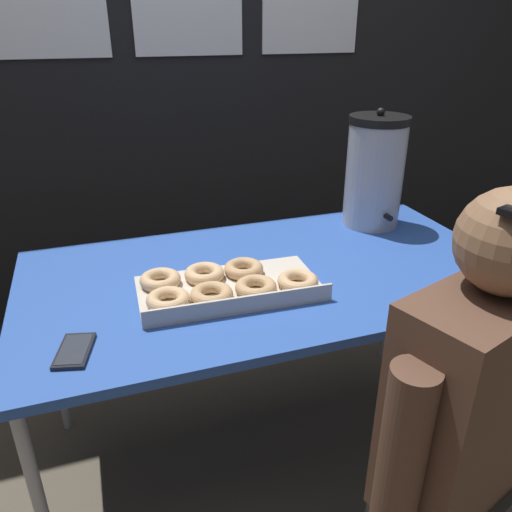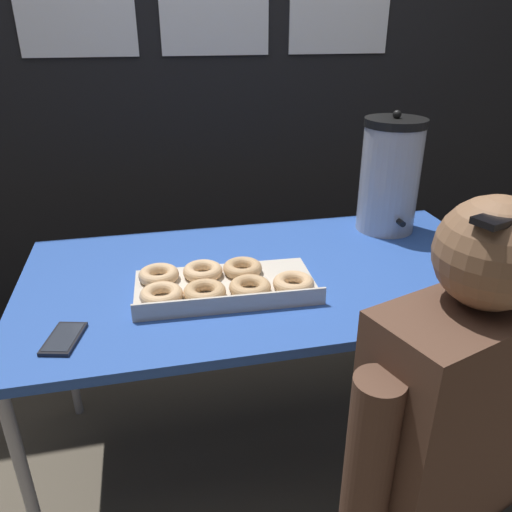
{
  "view_description": "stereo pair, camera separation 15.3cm",
  "coord_description": "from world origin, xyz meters",
  "px_view_note": "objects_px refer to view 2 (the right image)",
  "views": [
    {
      "loc": [
        -0.49,
        -1.31,
        1.47
      ],
      "look_at": [
        -0.05,
        0.0,
        0.81
      ],
      "focal_mm": 35.0,
      "sensor_mm": 36.0,
      "label": 1
    },
    {
      "loc": [
        -0.35,
        -1.35,
        1.47
      ],
      "look_at": [
        -0.05,
        0.0,
        0.81
      ],
      "focal_mm": 35.0,
      "sensor_mm": 36.0,
      "label": 2
    }
  ],
  "objects_px": {
    "coffee_urn": "(390,176)",
    "donut_box": "(220,284)",
    "cell_phone": "(64,339)",
    "person_seated": "(447,458)"
  },
  "relations": [
    {
      "from": "coffee_urn",
      "to": "donut_box",
      "type": "bearing_deg",
      "value": -152.93
    },
    {
      "from": "cell_phone",
      "to": "person_seated",
      "type": "xyz_separation_m",
      "value": [
        0.85,
        -0.38,
        -0.2
      ]
    },
    {
      "from": "cell_phone",
      "to": "person_seated",
      "type": "relative_size",
      "value": 0.13
    },
    {
      "from": "donut_box",
      "to": "person_seated",
      "type": "distance_m",
      "value": 0.73
    },
    {
      "from": "coffee_urn",
      "to": "person_seated",
      "type": "distance_m",
      "value": 1.01
    },
    {
      "from": "donut_box",
      "to": "coffee_urn",
      "type": "distance_m",
      "value": 0.78
    },
    {
      "from": "donut_box",
      "to": "cell_phone",
      "type": "distance_m",
      "value": 0.45
    },
    {
      "from": "coffee_urn",
      "to": "cell_phone",
      "type": "relative_size",
      "value": 2.89
    },
    {
      "from": "donut_box",
      "to": "coffee_urn",
      "type": "relative_size",
      "value": 1.22
    },
    {
      "from": "donut_box",
      "to": "coffee_urn",
      "type": "xyz_separation_m",
      "value": [
        0.68,
        0.35,
        0.18
      ]
    }
  ]
}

